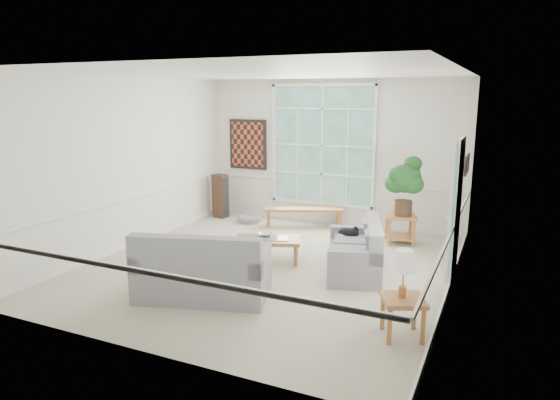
% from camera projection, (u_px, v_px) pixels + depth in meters
% --- Properties ---
extents(floor, '(5.50, 6.00, 0.01)m').
position_uv_depth(floor, '(269.00, 266.00, 7.98)').
color(floor, '#AFA994').
rests_on(floor, ground).
extents(ceiling, '(5.50, 6.00, 0.02)m').
position_uv_depth(ceiling, '(268.00, 73.00, 7.35)').
color(ceiling, white).
rests_on(ceiling, ground).
extents(wall_back, '(5.50, 0.02, 3.00)m').
position_uv_depth(wall_back, '(332.00, 153.00, 10.33)').
color(wall_back, silver).
rests_on(wall_back, ground).
extents(wall_front, '(5.50, 0.02, 3.00)m').
position_uv_depth(wall_front, '(138.00, 216.00, 5.00)').
color(wall_front, silver).
rests_on(wall_front, ground).
extents(wall_left, '(0.02, 6.00, 3.00)m').
position_uv_depth(wall_left, '(128.00, 163.00, 8.79)').
color(wall_left, silver).
rests_on(wall_left, ground).
extents(wall_right, '(0.02, 6.00, 3.00)m').
position_uv_depth(wall_right, '(457.00, 187.00, 6.54)').
color(wall_right, silver).
rests_on(wall_right, ground).
extents(window_back, '(2.30, 0.08, 2.40)m').
position_uv_depth(window_back, '(322.00, 145.00, 10.35)').
color(window_back, white).
rests_on(window_back, wall_back).
extents(entry_door, '(0.08, 0.90, 2.10)m').
position_uv_depth(entry_door, '(456.00, 210.00, 7.19)').
color(entry_door, white).
rests_on(entry_door, floor).
extents(door_sidelight, '(0.08, 0.26, 1.90)m').
position_uv_depth(door_sidelight, '(452.00, 213.00, 6.61)').
color(door_sidelight, white).
rests_on(door_sidelight, wall_right).
extents(wall_art, '(0.90, 0.06, 1.10)m').
position_uv_depth(wall_art, '(248.00, 144.00, 11.06)').
color(wall_art, maroon).
rests_on(wall_art, wall_back).
extents(wall_frame_near, '(0.04, 0.26, 0.32)m').
position_uv_depth(wall_frame_near, '(465.00, 166.00, 8.11)').
color(wall_frame_near, black).
rests_on(wall_frame_near, wall_right).
extents(wall_frame_far, '(0.04, 0.26, 0.32)m').
position_uv_depth(wall_frame_far, '(467.00, 163.00, 8.46)').
color(wall_frame_far, black).
rests_on(wall_frame_far, wall_right).
extents(loveseat_right, '(1.17, 1.65, 0.80)m').
position_uv_depth(loveseat_right, '(354.00, 248.00, 7.60)').
color(loveseat_right, gray).
rests_on(loveseat_right, floor).
extents(loveseat_front, '(1.92, 1.36, 0.94)m').
position_uv_depth(loveseat_front, '(203.00, 263.00, 6.69)').
color(loveseat_front, gray).
rests_on(loveseat_front, floor).
extents(coffee_table, '(1.19, 0.92, 0.39)m').
position_uv_depth(coffee_table, '(268.00, 250.00, 8.16)').
color(coffee_table, '#A16434').
rests_on(coffee_table, floor).
extents(pewter_bowl, '(0.38, 0.38, 0.07)m').
position_uv_depth(pewter_bowl, '(266.00, 234.00, 8.22)').
color(pewter_bowl, '#99999E').
rests_on(pewter_bowl, coffee_table).
extents(window_bench, '(1.62, 0.94, 0.38)m').
position_uv_depth(window_bench, '(303.00, 217.00, 10.33)').
color(window_bench, '#A16434').
rests_on(window_bench, floor).
extents(end_table, '(0.68, 0.68, 0.54)m').
position_uv_depth(end_table, '(400.00, 229.00, 9.17)').
color(end_table, '#A16434').
rests_on(end_table, floor).
extents(houseplant, '(0.82, 0.82, 1.10)m').
position_uv_depth(houseplant, '(404.00, 186.00, 8.92)').
color(houseplant, '#1D501F').
rests_on(houseplant, end_table).
extents(side_table, '(0.61, 0.61, 0.47)m').
position_uv_depth(side_table, '(402.00, 317.00, 5.61)').
color(side_table, '#A16434').
rests_on(side_table, floor).
extents(table_lamp, '(0.33, 0.33, 0.54)m').
position_uv_depth(table_lamp, '(403.00, 274.00, 5.54)').
color(table_lamp, white).
rests_on(table_lamp, side_table).
extents(pet_bed, '(0.61, 0.61, 0.14)m').
position_uv_depth(pet_bed, '(249.00, 219.00, 10.69)').
color(pet_bed, slate).
rests_on(pet_bed, floor).
extents(floor_speaker, '(0.34, 0.29, 0.96)m').
position_uv_depth(floor_speaker, '(220.00, 196.00, 11.06)').
color(floor_speaker, '#372317').
rests_on(floor_speaker, floor).
extents(cat, '(0.42, 0.40, 0.16)m').
position_uv_depth(cat, '(349.00, 232.00, 8.10)').
color(cat, black).
rests_on(cat, loveseat_right).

